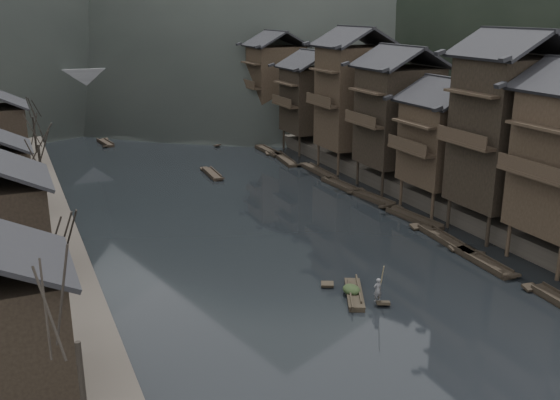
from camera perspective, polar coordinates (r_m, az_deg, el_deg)
water at (r=41.20m, az=6.72°, el=-8.84°), size 300.00×300.00×0.00m
right_bank at (r=91.50m, az=13.00°, el=5.99°), size 40.00×200.00×1.80m
stilt_houses at (r=63.45m, az=11.64°, el=8.78°), size 9.00×67.60×16.74m
bare_trees at (r=48.76m, az=-20.60°, el=2.34°), size 3.85×61.87×7.69m
moored_sampans at (r=66.20m, az=5.25°, el=1.53°), size 3.16×67.26×0.47m
midriver_boats at (r=88.32m, az=-9.64°, el=5.33°), size 17.86×45.01×0.45m
stone_bridge at (r=106.20m, az=-13.55°, el=9.76°), size 40.00×6.00×9.00m
hero_sampan at (r=41.27m, az=6.82°, el=-8.48°), size 2.90×4.76×0.43m
cargo_heap at (r=41.14m, az=6.58°, el=-7.70°), size 1.08×1.41×0.65m
boatman at (r=40.03m, az=8.93°, el=-7.81°), size 0.59×0.40×1.58m
bamboo_pole at (r=39.17m, az=9.35°, el=-4.48°), size 0.84×1.74×3.35m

